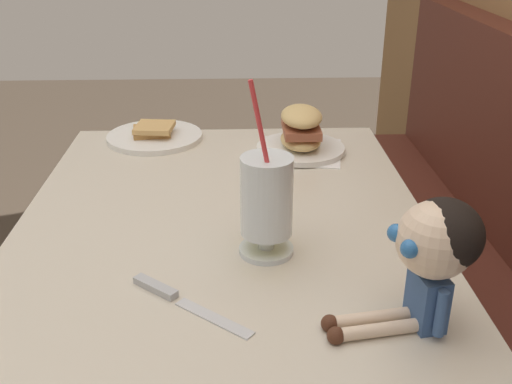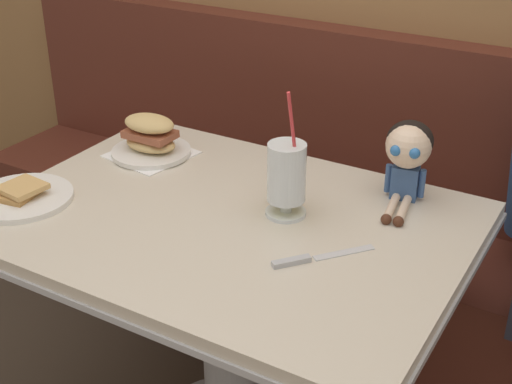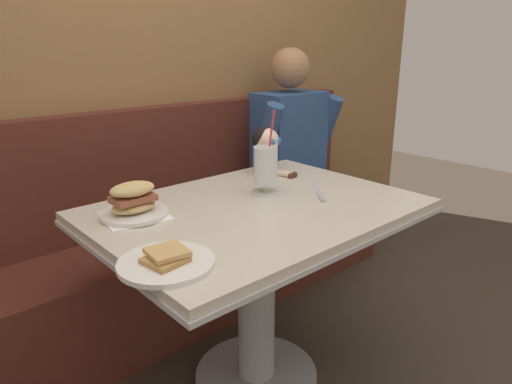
{
  "view_description": "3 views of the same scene",
  "coord_description": "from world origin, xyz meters",
  "px_view_note": "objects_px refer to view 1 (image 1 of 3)",
  "views": [
    {
      "loc": [
        1.03,
        0.21,
        1.29
      ],
      "look_at": [
        0.06,
        0.24,
        0.83
      ],
      "focal_mm": 42.19,
      "sensor_mm": 36.0,
      "label": 1
    },
    {
      "loc": [
        0.8,
        -1.05,
        1.56
      ],
      "look_at": [
        0.04,
        0.25,
        0.78
      ],
      "focal_mm": 50.12,
      "sensor_mm": 36.0,
      "label": 2
    },
    {
      "loc": [
        -1.02,
        -0.96,
        1.29
      ],
      "look_at": [
        -0.0,
        0.18,
        0.79
      ],
      "focal_mm": 32.43,
      "sensor_mm": 36.0,
      "label": 3
    }
  ],
  "objects_px": {
    "sandwich_plate": "(301,135)",
    "seated_doll": "(435,247)",
    "milkshake_glass": "(267,201)",
    "toast_plate": "(154,135)",
    "butter_knife": "(171,295)"
  },
  "relations": [
    {
      "from": "sandwich_plate",
      "to": "toast_plate",
      "type": "bearing_deg",
      "value": -105.99
    },
    {
      "from": "sandwich_plate",
      "to": "butter_knife",
      "type": "xyz_separation_m",
      "value": [
        0.62,
        -0.27,
        -0.04
      ]
    },
    {
      "from": "toast_plate",
      "to": "milkshake_glass",
      "type": "bearing_deg",
      "value": 24.15
    },
    {
      "from": "toast_plate",
      "to": "seated_doll",
      "type": "height_order",
      "value": "seated_doll"
    },
    {
      "from": "milkshake_glass",
      "to": "toast_plate",
      "type": "bearing_deg",
      "value": -155.85
    },
    {
      "from": "toast_plate",
      "to": "butter_knife",
      "type": "bearing_deg",
      "value": 8.59
    },
    {
      "from": "milkshake_glass",
      "to": "seated_doll",
      "type": "bearing_deg",
      "value": 46.36
    },
    {
      "from": "milkshake_glass",
      "to": "butter_knife",
      "type": "relative_size",
      "value": 1.63
    },
    {
      "from": "butter_knife",
      "to": "toast_plate",
      "type": "bearing_deg",
      "value": -171.41
    },
    {
      "from": "milkshake_glass",
      "to": "sandwich_plate",
      "type": "relative_size",
      "value": 1.36
    },
    {
      "from": "butter_knife",
      "to": "seated_doll",
      "type": "distance_m",
      "value": 0.4
    },
    {
      "from": "milkshake_glass",
      "to": "seated_doll",
      "type": "height_order",
      "value": "milkshake_glass"
    },
    {
      "from": "milkshake_glass",
      "to": "sandwich_plate",
      "type": "bearing_deg",
      "value": 167.12
    },
    {
      "from": "milkshake_glass",
      "to": "seated_doll",
      "type": "relative_size",
      "value": 1.39
    },
    {
      "from": "sandwich_plate",
      "to": "seated_doll",
      "type": "bearing_deg",
      "value": 8.98
    }
  ]
}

